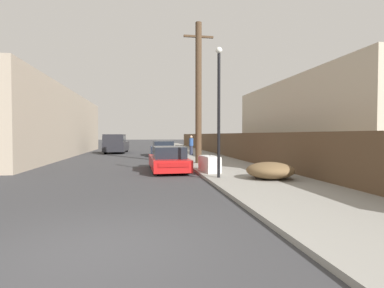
{
  "coord_description": "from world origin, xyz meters",
  "views": [
    {
      "loc": [
        0.77,
        -4.72,
        1.82
      ],
      "look_at": [
        3.12,
        9.96,
        1.36
      ],
      "focal_mm": 28.0,
      "sensor_mm": 36.0,
      "label": 1
    }
  ],
  "objects_px": {
    "parked_sports_car_red": "(168,160)",
    "pickup_truck": "(116,144)",
    "car_parked_mid": "(163,149)",
    "brush_pile": "(270,170)",
    "utility_pole": "(199,92)",
    "pedestrian": "(191,145)",
    "discarded_fridge": "(209,164)",
    "street_lamp": "(219,103)"
  },
  "relations": [
    {
      "from": "car_parked_mid",
      "to": "utility_pole",
      "type": "relative_size",
      "value": 0.51
    },
    {
      "from": "brush_pile",
      "to": "pedestrian",
      "type": "bearing_deg",
      "value": 93.9
    },
    {
      "from": "parked_sports_car_red",
      "to": "street_lamp",
      "type": "bearing_deg",
      "value": -64.87
    },
    {
      "from": "discarded_fridge",
      "to": "pedestrian",
      "type": "distance_m",
      "value": 11.22
    },
    {
      "from": "parked_sports_car_red",
      "to": "brush_pile",
      "type": "height_order",
      "value": "parked_sports_car_red"
    },
    {
      "from": "discarded_fridge",
      "to": "utility_pole",
      "type": "relative_size",
      "value": 0.2
    },
    {
      "from": "discarded_fridge",
      "to": "pedestrian",
      "type": "bearing_deg",
      "value": 79.93
    },
    {
      "from": "brush_pile",
      "to": "parked_sports_car_red",
      "type": "bearing_deg",
      "value": 131.7
    },
    {
      "from": "street_lamp",
      "to": "brush_pile",
      "type": "height_order",
      "value": "street_lamp"
    },
    {
      "from": "pickup_truck",
      "to": "brush_pile",
      "type": "xyz_separation_m",
      "value": [
        7.61,
        -19.71,
        -0.49
      ]
    },
    {
      "from": "discarded_fridge",
      "to": "pedestrian",
      "type": "height_order",
      "value": "pedestrian"
    },
    {
      "from": "parked_sports_car_red",
      "to": "street_lamp",
      "type": "xyz_separation_m",
      "value": [
        1.74,
        -3.44,
        2.51
      ]
    },
    {
      "from": "street_lamp",
      "to": "pedestrian",
      "type": "distance_m",
      "value": 13.32
    },
    {
      "from": "car_parked_mid",
      "to": "brush_pile",
      "type": "bearing_deg",
      "value": -79.3
    },
    {
      "from": "pickup_truck",
      "to": "brush_pile",
      "type": "height_order",
      "value": "pickup_truck"
    },
    {
      "from": "car_parked_mid",
      "to": "brush_pile",
      "type": "xyz_separation_m",
      "value": [
        3.24,
        -14.88,
        -0.16
      ]
    },
    {
      "from": "parked_sports_car_red",
      "to": "pickup_truck",
      "type": "xyz_separation_m",
      "value": [
        -3.98,
        15.64,
        0.36
      ]
    },
    {
      "from": "parked_sports_car_red",
      "to": "pedestrian",
      "type": "height_order",
      "value": "pedestrian"
    },
    {
      "from": "discarded_fridge",
      "to": "utility_pole",
      "type": "xyz_separation_m",
      "value": [
        0.26,
        4.29,
        3.92
      ]
    },
    {
      "from": "parked_sports_car_red",
      "to": "pedestrian",
      "type": "xyz_separation_m",
      "value": [
        2.69,
        9.68,
        0.39
      ]
    },
    {
      "from": "parked_sports_car_red",
      "to": "utility_pole",
      "type": "height_order",
      "value": "utility_pole"
    },
    {
      "from": "parked_sports_car_red",
      "to": "pickup_truck",
      "type": "bearing_deg",
      "value": 102.61
    },
    {
      "from": "pickup_truck",
      "to": "pedestrian",
      "type": "distance_m",
      "value": 8.95
    },
    {
      "from": "discarded_fridge",
      "to": "street_lamp",
      "type": "relative_size",
      "value": 0.32
    },
    {
      "from": "utility_pole",
      "to": "street_lamp",
      "type": "distance_m",
      "value": 6.37
    },
    {
      "from": "parked_sports_car_red",
      "to": "brush_pile",
      "type": "distance_m",
      "value": 5.45
    },
    {
      "from": "utility_pole",
      "to": "brush_pile",
      "type": "xyz_separation_m",
      "value": [
        1.58,
        -6.86,
        -3.96
      ]
    },
    {
      "from": "discarded_fridge",
      "to": "pickup_truck",
      "type": "height_order",
      "value": "pickup_truck"
    },
    {
      "from": "discarded_fridge",
      "to": "street_lamp",
      "type": "xyz_separation_m",
      "value": [
        -0.05,
        -1.94,
        2.6
      ]
    },
    {
      "from": "parked_sports_car_red",
      "to": "car_parked_mid",
      "type": "relative_size",
      "value": 1.08
    },
    {
      "from": "utility_pole",
      "to": "pedestrian",
      "type": "distance_m",
      "value": 7.72
    },
    {
      "from": "brush_pile",
      "to": "utility_pole",
      "type": "bearing_deg",
      "value": 102.93
    },
    {
      "from": "utility_pole",
      "to": "street_lamp",
      "type": "bearing_deg",
      "value": -92.9
    },
    {
      "from": "car_parked_mid",
      "to": "brush_pile",
      "type": "relative_size",
      "value": 2.33
    },
    {
      "from": "car_parked_mid",
      "to": "utility_pole",
      "type": "bearing_deg",
      "value": -79.87
    },
    {
      "from": "pedestrian",
      "to": "utility_pole",
      "type": "bearing_deg",
      "value": -95.29
    },
    {
      "from": "discarded_fridge",
      "to": "car_parked_mid",
      "type": "xyz_separation_m",
      "value": [
        -1.4,
        12.31,
        0.13
      ]
    },
    {
      "from": "pickup_truck",
      "to": "pedestrian",
      "type": "xyz_separation_m",
      "value": [
        6.67,
        -5.97,
        0.03
      ]
    },
    {
      "from": "discarded_fridge",
      "to": "parked_sports_car_red",
      "type": "distance_m",
      "value": 2.33
    },
    {
      "from": "discarded_fridge",
      "to": "parked_sports_car_red",
      "type": "bearing_deg",
      "value": 134.53
    },
    {
      "from": "discarded_fridge",
      "to": "street_lamp",
      "type": "height_order",
      "value": "street_lamp"
    },
    {
      "from": "utility_pole",
      "to": "brush_pile",
      "type": "bearing_deg",
      "value": -77.07
    }
  ]
}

